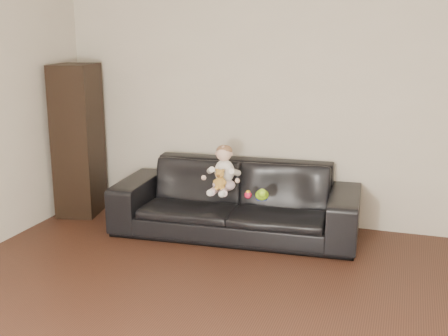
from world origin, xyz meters
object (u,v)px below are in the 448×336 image
(baby, at_px, (224,171))
(toy_blue_disc, at_px, (262,198))
(cabinet, at_px, (78,140))
(toy_green, at_px, (262,195))
(toy_rattle, at_px, (248,195))
(sofa, at_px, (236,199))
(teddy_bear, at_px, (220,180))

(baby, xyz_separation_m, toy_blue_disc, (0.40, -0.13, -0.18))
(cabinet, relative_size, toy_blue_disc, 15.86)
(toy_green, distance_m, toy_rattle, 0.13)
(sofa, height_order, teddy_bear, teddy_bear)
(cabinet, bearing_deg, toy_blue_disc, -21.36)
(teddy_bear, relative_size, toy_green, 1.37)
(sofa, distance_m, cabinet, 1.81)
(cabinet, height_order, toy_green, cabinet)
(sofa, bearing_deg, cabinet, 173.37)
(cabinet, xyz_separation_m, baby, (1.67, -0.22, -0.15))
(cabinet, height_order, toy_rattle, cabinet)
(baby, relative_size, toy_blue_disc, 4.41)
(teddy_bear, distance_m, toy_rattle, 0.29)
(cabinet, relative_size, toy_rattle, 23.79)
(toy_blue_disc, bearing_deg, sofa, 141.13)
(sofa, bearing_deg, teddy_bear, -109.13)
(baby, relative_size, teddy_bear, 2.27)
(toy_green, height_order, toy_rattle, toy_green)
(teddy_bear, bearing_deg, sofa, 71.88)
(cabinet, bearing_deg, toy_rattle, -22.39)
(baby, relative_size, toy_rattle, 6.61)
(baby, xyz_separation_m, toy_green, (0.41, -0.16, -0.14))
(baby, relative_size, toy_green, 3.11)
(toy_green, bearing_deg, cabinet, 169.55)
(toy_rattle, bearing_deg, baby, 151.83)
(toy_green, distance_m, toy_blue_disc, 0.05)
(baby, bearing_deg, teddy_bear, -94.88)
(teddy_bear, relative_size, toy_blue_disc, 1.94)
(cabinet, xyz_separation_m, toy_rattle, (1.95, -0.37, -0.31))
(sofa, relative_size, toy_green, 16.37)
(cabinet, bearing_deg, sofa, -14.86)
(sofa, height_order, toy_blue_disc, sofa)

